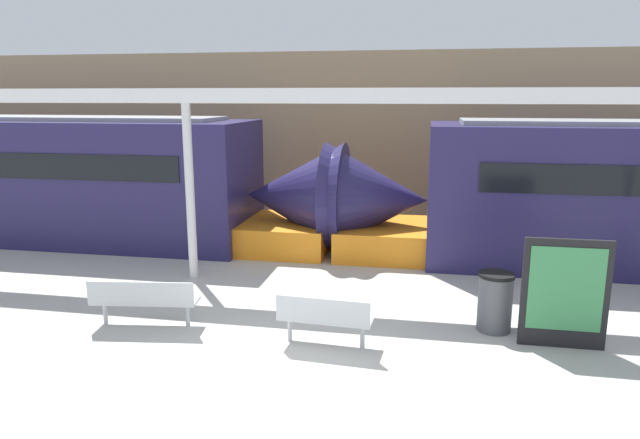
# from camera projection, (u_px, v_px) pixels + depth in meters

# --- Properties ---
(ground_plane) EXTENTS (60.00, 60.00, 0.00)m
(ground_plane) POSITION_uv_depth(u_px,v_px,m) (281.00, 374.00, 7.77)
(ground_plane) COLOR #B2AFA8
(station_wall) EXTENTS (56.00, 0.20, 5.00)m
(station_wall) POSITION_uv_depth(u_px,v_px,m) (365.00, 137.00, 17.13)
(station_wall) COLOR #9E8460
(station_wall) RESTS_ON ground_plane
(train_right) EXTENTS (17.20, 2.93, 3.20)m
(train_right) POSITION_uv_depth(u_px,v_px,m) (23.00, 180.00, 15.19)
(train_right) COLOR #231E4C
(train_right) RESTS_ON ground_plane
(bench_near) EXTENTS (1.45, 0.54, 0.81)m
(bench_near) POSITION_uv_depth(u_px,v_px,m) (324.00, 316.00, 8.52)
(bench_near) COLOR #ADB2B7
(bench_near) RESTS_ON ground_plane
(bench_far) EXTENTS (1.77, 0.67, 0.81)m
(bench_far) POSITION_uv_depth(u_px,v_px,m) (143.00, 299.00, 9.25)
(bench_far) COLOR #ADB2B7
(bench_far) RESTS_ON ground_plane
(trash_bin) EXTENTS (0.57, 0.57, 0.96)m
(trash_bin) POSITION_uv_depth(u_px,v_px,m) (495.00, 302.00, 9.14)
(trash_bin) COLOR #4C4F54
(trash_bin) RESTS_ON ground_plane
(poster_board) EXTENTS (1.25, 0.07, 1.68)m
(poster_board) POSITION_uv_depth(u_px,v_px,m) (565.00, 293.00, 8.43)
(poster_board) COLOR black
(poster_board) RESTS_ON ground_plane
(support_column_near) EXTENTS (0.18, 0.18, 3.57)m
(support_column_near) POSITION_uv_depth(u_px,v_px,m) (190.00, 193.00, 11.57)
(support_column_near) COLOR silver
(support_column_near) RESTS_ON ground_plane
(canopy_beam) EXTENTS (28.00, 0.60, 0.28)m
(canopy_beam) POSITION_uv_depth(u_px,v_px,m) (185.00, 96.00, 11.16)
(canopy_beam) COLOR silver
(canopy_beam) RESTS_ON support_column_near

